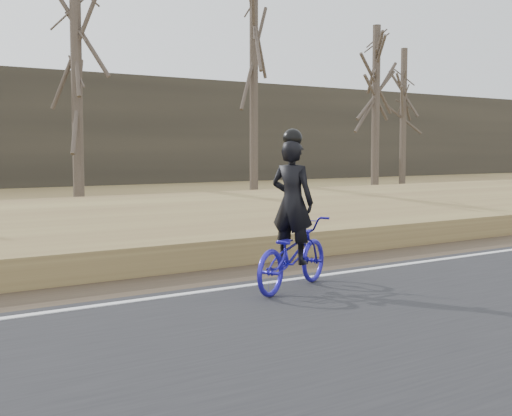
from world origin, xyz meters
TOP-DOWN VIEW (x-y plane):
  - ground at (0.00, 0.00)m, footprint 120.00×120.00m
  - edge_line at (0.00, 0.20)m, footprint 120.00×0.12m
  - shoulder at (0.00, 1.20)m, footprint 120.00×1.60m
  - embankment at (0.00, 4.20)m, footprint 120.00×5.00m
  - ballast at (0.00, 8.00)m, footprint 120.00×3.00m
  - railroad at (0.00, 8.00)m, footprint 120.00×2.40m
  - treeline_backdrop at (0.00, 30.00)m, footprint 120.00×4.00m
  - cyclist at (-4.91, -0.33)m, footprint 1.92×1.31m
  - bare_tree_near_left at (-2.10, 14.37)m, footprint 0.36×0.36m
  - bare_tree_center at (5.94, 15.89)m, footprint 0.36×0.36m
  - bare_tree_right at (12.23, 15.32)m, footprint 0.36×0.36m
  - bare_tree_far_right at (18.66, 19.65)m, footprint 0.36×0.36m

SIDE VIEW (x-z plane):
  - ground at x=0.00m, z-range 0.00..0.00m
  - shoulder at x=0.00m, z-range 0.00..0.04m
  - edge_line at x=0.00m, z-range 0.06..0.07m
  - embankment at x=0.00m, z-range 0.00..0.44m
  - ballast at x=0.00m, z-range 0.00..0.45m
  - railroad at x=0.00m, z-range 0.38..0.67m
  - cyclist at x=-4.91m, z-range -0.34..1.81m
  - treeline_backdrop at x=0.00m, z-range 0.00..6.00m
  - bare_tree_near_left at x=-2.10m, z-range 0.00..7.29m
  - bare_tree_right at x=12.23m, z-range 0.00..7.44m
  - bare_tree_far_right at x=18.66m, z-range 0.00..7.44m
  - bare_tree_center at x=5.94m, z-range 0.00..9.60m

